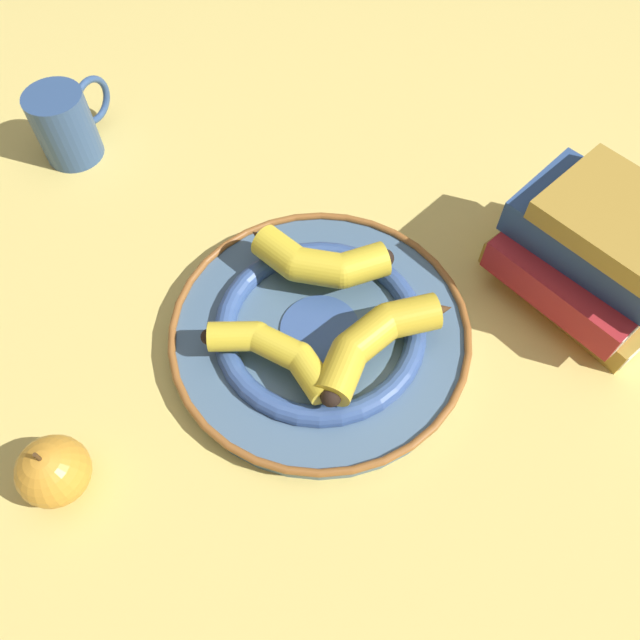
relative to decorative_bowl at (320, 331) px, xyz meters
name	(u,v)px	position (x,y,z in m)	size (l,w,h in m)	color
ground_plane	(352,345)	(-0.02, -0.03, -0.02)	(2.80, 2.80, 0.00)	#E5CC6B
decorative_bowl	(320,331)	(0.00, 0.00, 0.00)	(0.33, 0.33, 0.04)	slate
banana_a	(317,262)	(0.06, -0.02, 0.04)	(0.12, 0.15, 0.04)	yellow
banana_b	(376,339)	(-0.05, -0.04, 0.04)	(0.09, 0.18, 0.04)	gold
banana_c	(277,353)	(-0.03, 0.06, 0.04)	(0.14, 0.11, 0.03)	yellow
book_stack	(600,256)	(-0.05, -0.31, 0.05)	(0.24, 0.21, 0.14)	#B28933
coffee_mug	(66,124)	(0.40, 0.20, 0.03)	(0.10, 0.11, 0.10)	#335184
apple	(54,471)	(-0.06, 0.30, 0.02)	(0.07, 0.07, 0.08)	gold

